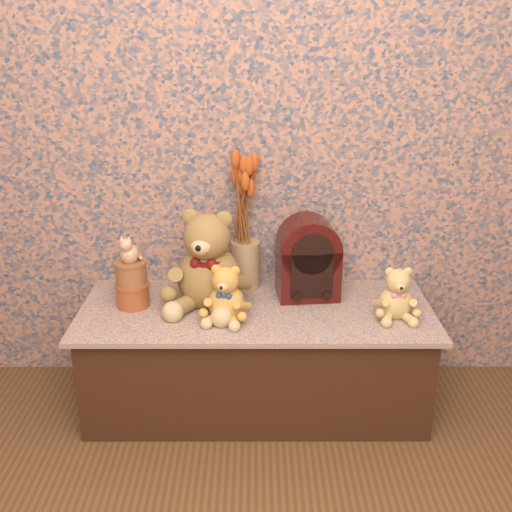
# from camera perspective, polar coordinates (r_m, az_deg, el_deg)

# --- Properties ---
(display_shelf) EXTENTS (1.40, 0.59, 0.44)m
(display_shelf) POSITION_cam_1_polar(r_m,az_deg,el_deg) (2.55, -0.00, -9.34)
(display_shelf) COLOR #36496F
(display_shelf) RESTS_ON ground
(teddy_large) EXTENTS (0.42, 0.47, 0.43)m
(teddy_large) POSITION_cam_1_polar(r_m,az_deg,el_deg) (2.40, -4.41, 0.17)
(teddy_large) COLOR olive
(teddy_large) RESTS_ON display_shelf
(teddy_medium) EXTENTS (0.23, 0.26, 0.24)m
(teddy_medium) POSITION_cam_1_polar(r_m,az_deg,el_deg) (2.31, -2.79, -3.18)
(teddy_medium) COLOR gold
(teddy_medium) RESTS_ON display_shelf
(teddy_small) EXTENTS (0.18, 0.21, 0.22)m
(teddy_small) POSITION_cam_1_polar(r_m,az_deg,el_deg) (2.39, 13.00, -3.10)
(teddy_small) COLOR #D7B866
(teddy_small) RESTS_ON display_shelf
(cathedral_radio) EXTENTS (0.26, 0.20, 0.34)m
(cathedral_radio) POSITION_cam_1_polar(r_m,az_deg,el_deg) (2.49, 4.89, -0.12)
(cathedral_radio) COLOR #36090A
(cathedral_radio) RESTS_ON display_shelf
(ceramic_vase) EXTENTS (0.15, 0.15, 0.21)m
(ceramic_vase) POSITION_cam_1_polar(r_m,az_deg,el_deg) (2.59, -0.97, -0.80)
(ceramic_vase) COLOR tan
(ceramic_vase) RESTS_ON display_shelf
(dried_stalks) EXTENTS (0.31, 0.31, 0.45)m
(dried_stalks) POSITION_cam_1_polar(r_m,az_deg,el_deg) (2.49, -1.02, 6.22)
(dried_stalks) COLOR #C3531F
(dried_stalks) RESTS_ON ceramic_vase
(biscuit_tin_lower) EXTENTS (0.17, 0.17, 0.09)m
(biscuit_tin_lower) POSITION_cam_1_polar(r_m,az_deg,el_deg) (2.49, -11.42, -3.58)
(biscuit_tin_lower) COLOR #B77135
(biscuit_tin_lower) RESTS_ON display_shelf
(biscuit_tin_upper) EXTENTS (0.15, 0.15, 0.09)m
(biscuit_tin_upper) POSITION_cam_1_polar(r_m,az_deg,el_deg) (2.45, -11.58, -1.57)
(biscuit_tin_upper) COLOR tan
(biscuit_tin_upper) RESTS_ON biscuit_tin_lower
(cat_figurine) EXTENTS (0.10, 0.11, 0.12)m
(cat_figurine) POSITION_cam_1_polar(r_m,az_deg,el_deg) (2.41, -11.76, 0.77)
(cat_figurine) COLOR silver
(cat_figurine) RESTS_ON biscuit_tin_upper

